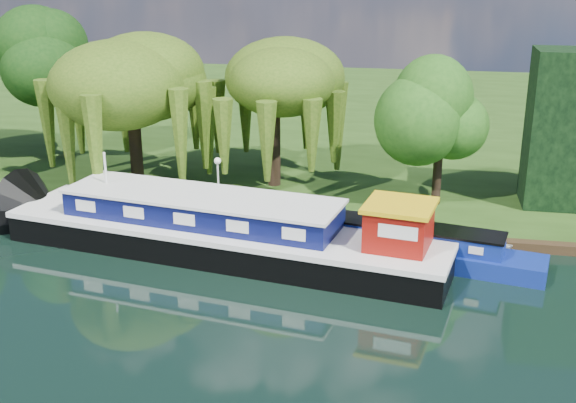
# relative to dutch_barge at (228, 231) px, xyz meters

# --- Properties ---
(ground) EXTENTS (120.00, 120.00, 0.00)m
(ground) POSITION_rel_dutch_barge_xyz_m (-2.40, -5.43, -1.07)
(ground) COLOR black
(far_bank) EXTENTS (120.00, 52.00, 0.45)m
(far_bank) POSITION_rel_dutch_barge_xyz_m (-2.40, 28.57, -0.84)
(far_bank) COLOR #203C10
(far_bank) RESTS_ON ground
(dutch_barge) EXTENTS (20.88, 7.95, 4.31)m
(dutch_barge) POSITION_rel_dutch_barge_xyz_m (0.00, 0.00, 0.00)
(dutch_barge) COLOR black
(dutch_barge) RESTS_ON ground
(narrowboat) EXTENTS (12.21, 4.44, 1.76)m
(narrowboat) POSITION_rel_dutch_barge_xyz_m (7.86, 0.79, -0.44)
(narrowboat) COLOR navy
(narrowboat) RESTS_ON ground
(white_cruiser) EXTENTS (2.68, 2.46, 1.20)m
(white_cruiser) POSITION_rel_dutch_barge_xyz_m (11.50, 1.74, -1.07)
(white_cruiser) COLOR silver
(white_cruiser) RESTS_ON ground
(willow_left) EXTENTS (6.64, 6.64, 7.95)m
(willow_left) POSITION_rel_dutch_barge_xyz_m (-7.25, 7.35, 5.16)
(willow_left) COLOR black
(willow_left) RESTS_ON far_bank
(willow_right) EXTENTS (5.99, 5.99, 7.29)m
(willow_right) POSITION_rel_dutch_barge_xyz_m (0.23, 9.08, 4.70)
(willow_right) COLOR black
(willow_right) RESTS_ON far_bank
(tree_far_mid) EXTENTS (5.29, 5.29, 8.65)m
(tree_far_mid) POSITION_rel_dutch_barge_xyz_m (-14.16, 12.57, 5.35)
(tree_far_mid) COLOR black
(tree_far_mid) RESTS_ON far_bank
(tree_far_right) EXTENTS (4.05, 4.05, 6.62)m
(tree_far_right) POSITION_rel_dutch_barge_xyz_m (9.21, 7.37, 3.95)
(tree_far_right) COLOR black
(tree_far_right) RESTS_ON far_bank
(lamppost) EXTENTS (0.36, 0.36, 2.56)m
(lamppost) POSITION_rel_dutch_barge_xyz_m (-1.90, 5.07, 1.35)
(lamppost) COLOR silver
(lamppost) RESTS_ON far_bank
(mooring_posts) EXTENTS (19.16, 0.16, 1.00)m
(mooring_posts) POSITION_rel_dutch_barge_xyz_m (-2.90, 2.97, -0.12)
(mooring_posts) COLOR silver
(mooring_posts) RESTS_ON far_bank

